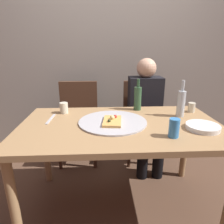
{
  "coord_description": "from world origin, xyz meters",
  "views": [
    {
      "loc": [
        -0.14,
        -1.37,
        1.29
      ],
      "look_at": [
        -0.06,
        0.13,
        0.79
      ],
      "focal_mm": 32.06,
      "sensor_mm": 36.0,
      "label": 1
    }
  ],
  "objects_px": {
    "beer_bottle": "(138,98)",
    "tumbler_far": "(191,107)",
    "pizza_slice_last": "(112,121)",
    "chair_left": "(78,116)",
    "wine_bottle": "(181,103)",
    "guest_in_sweater": "(146,109)",
    "dining_table": "(120,134)",
    "table_knife": "(51,119)",
    "chair_right": "(143,115)",
    "pizza_tray": "(113,122)",
    "soda_can": "(174,128)",
    "plate_stack": "(203,127)",
    "tumbler_near": "(64,108)"
  },
  "relations": [
    {
      "from": "plate_stack",
      "to": "guest_in_sweater",
      "type": "bearing_deg",
      "value": 104.83
    },
    {
      "from": "plate_stack",
      "to": "dining_table",
      "type": "bearing_deg",
      "value": 166.78
    },
    {
      "from": "chair_left",
      "to": "guest_in_sweater",
      "type": "relative_size",
      "value": 0.77
    },
    {
      "from": "wine_bottle",
      "to": "chair_right",
      "type": "xyz_separation_m",
      "value": [
        -0.16,
        0.69,
        -0.34
      ]
    },
    {
      "from": "soda_can",
      "to": "plate_stack",
      "type": "bearing_deg",
      "value": 24.45
    },
    {
      "from": "pizza_tray",
      "to": "table_knife",
      "type": "bearing_deg",
      "value": 169.12
    },
    {
      "from": "tumbler_far",
      "to": "guest_in_sweater",
      "type": "xyz_separation_m",
      "value": [
        -0.3,
        0.43,
        -0.14
      ]
    },
    {
      "from": "dining_table",
      "to": "wine_bottle",
      "type": "height_order",
      "value": "wine_bottle"
    },
    {
      "from": "dining_table",
      "to": "wine_bottle",
      "type": "bearing_deg",
      "value": 15.68
    },
    {
      "from": "table_knife",
      "to": "pizza_tray",
      "type": "bearing_deg",
      "value": -97.92
    },
    {
      "from": "beer_bottle",
      "to": "table_knife",
      "type": "distance_m",
      "value": 0.76
    },
    {
      "from": "dining_table",
      "to": "chair_right",
      "type": "bearing_deg",
      "value": 67.49
    },
    {
      "from": "table_knife",
      "to": "chair_left",
      "type": "height_order",
      "value": "chair_left"
    },
    {
      "from": "chair_left",
      "to": "guest_in_sweater",
      "type": "height_order",
      "value": "guest_in_sweater"
    },
    {
      "from": "pizza_slice_last",
      "to": "tumbler_near",
      "type": "distance_m",
      "value": 0.48
    },
    {
      "from": "soda_can",
      "to": "plate_stack",
      "type": "distance_m",
      "value": 0.27
    },
    {
      "from": "soda_can",
      "to": "guest_in_sweater",
      "type": "bearing_deg",
      "value": 88.03
    },
    {
      "from": "wine_bottle",
      "to": "tumbler_far",
      "type": "relative_size",
      "value": 3.61
    },
    {
      "from": "wine_bottle",
      "to": "pizza_slice_last",
      "type": "bearing_deg",
      "value": -166.5
    },
    {
      "from": "dining_table",
      "to": "table_knife",
      "type": "bearing_deg",
      "value": 167.27
    },
    {
      "from": "chair_left",
      "to": "chair_right",
      "type": "relative_size",
      "value": 1.0
    },
    {
      "from": "dining_table",
      "to": "table_knife",
      "type": "distance_m",
      "value": 0.56
    },
    {
      "from": "guest_in_sweater",
      "to": "pizza_tray",
      "type": "bearing_deg",
      "value": 58.25
    },
    {
      "from": "dining_table",
      "to": "guest_in_sweater",
      "type": "xyz_separation_m",
      "value": [
        0.34,
        0.68,
        -0.02
      ]
    },
    {
      "from": "pizza_slice_last",
      "to": "guest_in_sweater",
      "type": "xyz_separation_m",
      "value": [
        0.41,
        0.67,
        -0.12
      ]
    },
    {
      "from": "soda_can",
      "to": "beer_bottle",
      "type": "bearing_deg",
      "value": 102.64
    },
    {
      "from": "dining_table",
      "to": "beer_bottle",
      "type": "xyz_separation_m",
      "value": [
        0.18,
        0.34,
        0.19
      ]
    },
    {
      "from": "pizza_tray",
      "to": "beer_bottle",
      "type": "xyz_separation_m",
      "value": [
        0.24,
        0.31,
        0.1
      ]
    },
    {
      "from": "beer_bottle",
      "to": "chair_left",
      "type": "relative_size",
      "value": 0.31
    },
    {
      "from": "pizza_slice_last",
      "to": "table_knife",
      "type": "bearing_deg",
      "value": 166.28
    },
    {
      "from": "beer_bottle",
      "to": "plate_stack",
      "type": "bearing_deg",
      "value": -51.23
    },
    {
      "from": "tumbler_far",
      "to": "chair_right",
      "type": "bearing_deg",
      "value": 117.17
    },
    {
      "from": "dining_table",
      "to": "chair_right",
      "type": "relative_size",
      "value": 1.65
    },
    {
      "from": "soda_can",
      "to": "table_knife",
      "type": "xyz_separation_m",
      "value": [
        -0.85,
        0.36,
        -0.06
      ]
    },
    {
      "from": "tumbler_far",
      "to": "table_knife",
      "type": "xyz_separation_m",
      "value": [
        -1.18,
        -0.13,
        -0.04
      ]
    },
    {
      "from": "chair_right",
      "to": "chair_left",
      "type": "bearing_deg",
      "value": 0.0
    },
    {
      "from": "pizza_slice_last",
      "to": "table_knife",
      "type": "distance_m",
      "value": 0.49
    },
    {
      "from": "tumbler_far",
      "to": "chair_left",
      "type": "bearing_deg",
      "value": 151.15
    },
    {
      "from": "wine_bottle",
      "to": "chair_right",
      "type": "distance_m",
      "value": 0.78
    },
    {
      "from": "pizza_tray",
      "to": "beer_bottle",
      "type": "distance_m",
      "value": 0.4
    },
    {
      "from": "pizza_slice_last",
      "to": "plate_stack",
      "type": "relative_size",
      "value": 1.02
    },
    {
      "from": "table_knife",
      "to": "guest_in_sweater",
      "type": "distance_m",
      "value": 1.05
    },
    {
      "from": "dining_table",
      "to": "plate_stack",
      "type": "relative_size",
      "value": 6.53
    },
    {
      "from": "beer_bottle",
      "to": "table_knife",
      "type": "height_order",
      "value": "beer_bottle"
    },
    {
      "from": "soda_can",
      "to": "chair_right",
      "type": "bearing_deg",
      "value": 88.31
    },
    {
      "from": "tumbler_near",
      "to": "tumbler_far",
      "type": "relative_size",
      "value": 1.12
    },
    {
      "from": "beer_bottle",
      "to": "table_knife",
      "type": "bearing_deg",
      "value": -163.47
    },
    {
      "from": "beer_bottle",
      "to": "tumbler_far",
      "type": "height_order",
      "value": "beer_bottle"
    },
    {
      "from": "pizza_slice_last",
      "to": "chair_left",
      "type": "xyz_separation_m",
      "value": [
        -0.35,
        0.82,
        -0.25
      ]
    },
    {
      "from": "pizza_tray",
      "to": "guest_in_sweater",
      "type": "distance_m",
      "value": 0.77
    }
  ]
}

